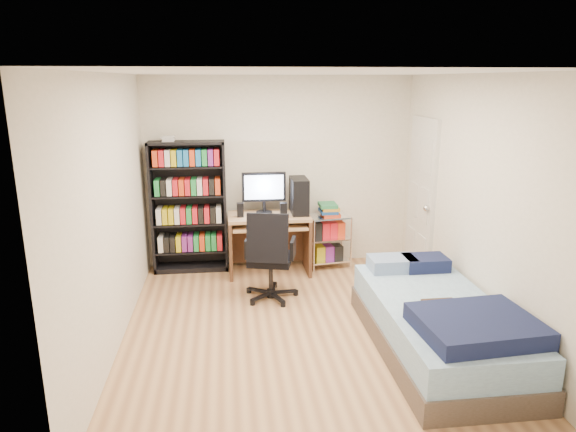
{
  "coord_description": "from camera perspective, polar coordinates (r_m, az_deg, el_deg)",
  "views": [
    {
      "loc": [
        -0.7,
        -4.68,
        2.44
      ],
      "look_at": [
        -0.08,
        0.4,
        1.08
      ],
      "focal_mm": 32.0,
      "sensor_mm": 36.0,
      "label": 1
    }
  ],
  "objects": [
    {
      "name": "room",
      "position": [
        4.88,
        1.47,
        0.81
      ],
      "size": [
        3.58,
        4.08,
        2.58
      ],
      "color": "tan",
      "rests_on": "ground"
    },
    {
      "name": "media_shelf",
      "position": [
        6.72,
        -10.94,
        1.15
      ],
      "size": [
        0.95,
        0.32,
        1.77
      ],
      "color": "black",
      "rests_on": "room"
    },
    {
      "name": "computer_desk",
      "position": [
        6.6,
        -1.28,
        -0.34
      ],
      "size": [
        1.04,
        0.6,
        1.3
      ],
      "color": "tan",
      "rests_on": "room"
    },
    {
      "name": "office_chair",
      "position": [
        5.85,
        -1.99,
        -6.16
      ],
      "size": [
        0.76,
        0.76,
        1.05
      ],
      "rotation": [
        0.0,
        0.0,
        -0.24
      ],
      "color": "black",
      "rests_on": "room"
    },
    {
      "name": "wire_cart",
      "position": [
        6.82,
        4.53,
        -1.07
      ],
      "size": [
        0.58,
        0.45,
        0.87
      ],
      "rotation": [
        0.0,
        0.0,
        0.13
      ],
      "color": "silver",
      "rests_on": "room"
    },
    {
      "name": "bed",
      "position": [
        5.0,
        16.41,
        -11.45
      ],
      "size": [
        1.08,
        2.16,
        0.62
      ],
      "color": "brown",
      "rests_on": "room"
    },
    {
      "name": "door",
      "position": [
        6.65,
        14.59,
        1.93
      ],
      "size": [
        0.12,
        0.8,
        2.0
      ],
      "color": "silver",
      "rests_on": "room"
    }
  ]
}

